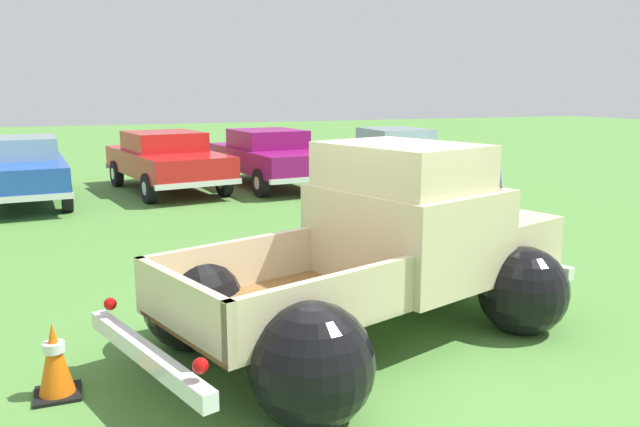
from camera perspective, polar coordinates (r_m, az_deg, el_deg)
The scene contains 8 objects.
ground_plane at distance 6.40m, azimuth 3.60°, elevation -11.26°, with size 80.00×80.00×0.00m, color #548C3D.
vintage_pickup_truck at distance 6.41m, azimuth 6.23°, elevation -4.11°, with size 4.99×3.80×1.96m.
show_car_0 at distance 14.97m, azimuth -25.91°, elevation 3.79°, with size 2.24×4.54×1.43m.
show_car_1 at distance 15.63m, azimuth -13.85°, elevation 4.87°, with size 2.69×4.71×1.43m.
show_car_2 at distance 15.99m, azimuth -4.61°, elevation 5.30°, with size 2.36×4.55×1.43m.
show_car_3 at distance 16.52m, azimuth 7.04°, elevation 5.43°, with size 1.82×4.16×1.43m.
spectator_0 at distance 9.41m, azimuth 0.93°, elevation 2.05°, with size 0.54×0.37×1.65m.
lane_cone_0 at distance 5.59m, azimuth -23.05°, elevation -12.20°, with size 0.36×0.36×0.63m.
Camera 1 is at (-2.50, -5.35, 2.46)m, focal length 35.06 mm.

